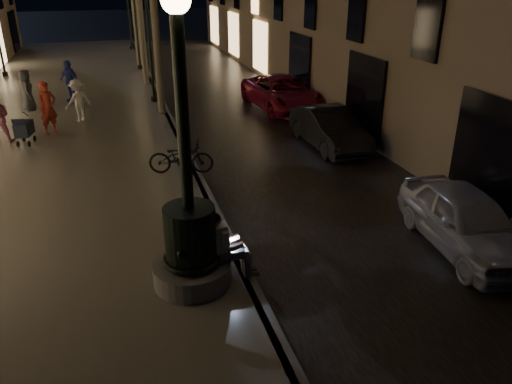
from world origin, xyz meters
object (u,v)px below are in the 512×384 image
object	(u,v)px
seated_man_laptop	(225,243)
pedestrian_dark	(27,90)
fountain_lamppost	(190,233)
car_second	(329,128)
lamp_curb_a	(175,58)
pedestrian_red	(48,108)
car_third	(282,93)
pedestrian_white	(78,101)
lamp_curb_c	(135,13)
car_front	(466,221)
pedestrian_blue	(70,81)
stroller	(24,129)
lamp_curb_d	(127,4)
bicycle	(181,157)
lamp_curb_b	(148,28)

from	to	relation	value
seated_man_laptop	pedestrian_dark	world-z (taller)	pedestrian_dark
fountain_lamppost	car_second	world-z (taller)	fountain_lamppost
lamp_curb_a	pedestrian_red	distance (m)	6.18
car_third	pedestrian_white	bearing A→B (deg)	177.75
car_third	lamp_curb_c	bearing A→B (deg)	112.47
car_front	pedestrian_blue	size ratio (longest dim) A/B	2.17
lamp_curb_a	fountain_lamppost	bearing A→B (deg)	-96.65
car_front	car_second	size ratio (longest dim) A/B	0.97
stroller	pedestrian_red	size ratio (longest dim) A/B	0.58
car_second	pedestrian_red	distance (m)	9.51
fountain_lamppost	car_third	size ratio (longest dim) A/B	1.08
seated_man_laptop	lamp_curb_d	bearing A→B (deg)	89.83
fountain_lamppost	stroller	bearing A→B (deg)	112.64
lamp_curb_a	bicycle	size ratio (longest dim) A/B	2.71
fountain_lamppost	lamp_curb_d	bearing A→B (deg)	88.66
stroller	car_third	size ratio (longest dim) A/B	0.21
lamp_curb_a	lamp_curb_b	xyz separation A→B (m)	(0.00, 8.00, 0.00)
lamp_curb_c	car_second	xyz separation A→B (m)	(4.97, -15.16, -2.60)
pedestrian_white	pedestrian_blue	world-z (taller)	pedestrian_blue
seated_man_laptop	lamp_curb_c	distance (m)	22.12
pedestrian_white	bicycle	world-z (taller)	pedestrian_white
fountain_lamppost	pedestrian_red	bearing A→B (deg)	107.09
pedestrian_red	bicycle	bearing A→B (deg)	-89.40
lamp_curb_b	lamp_curb_c	bearing A→B (deg)	90.00
lamp_curb_b	lamp_curb_d	size ratio (longest dim) A/B	1.00
fountain_lamppost	lamp_curb_b	bearing A→B (deg)	87.14
lamp_curb_b	pedestrian_red	bearing A→B (deg)	-136.41
fountain_lamppost	car_third	xyz separation A→B (m)	(5.83, 12.00, -0.54)
lamp_curb_c	pedestrian_blue	xyz separation A→B (m)	(-3.40, -7.00, -2.17)
lamp_curb_d	car_front	bearing A→B (deg)	-80.53
fountain_lamppost	car_second	size ratio (longest dim) A/B	1.34
pedestrian_dark	car_front	bearing A→B (deg)	-152.20
lamp_curb_a	pedestrian_white	bearing A→B (deg)	117.56
lamp_curb_c	stroller	distance (m)	13.75
lamp_curb_b	lamp_curb_c	world-z (taller)	same
car_third	stroller	bearing A→B (deg)	-169.00
lamp_curb_d	car_third	size ratio (longest dim) A/B	0.99
lamp_curb_a	lamp_curb_d	distance (m)	24.00
lamp_curb_d	car_third	distance (m)	18.89
stroller	pedestrian_white	size ratio (longest dim) A/B	0.67
lamp_curb_a	pedestrian_dark	world-z (taller)	lamp_curb_a
seated_man_laptop	pedestrian_white	size ratio (longest dim) A/B	0.86
lamp_curb_a	car_second	size ratio (longest dim) A/B	1.24
lamp_curb_c	lamp_curb_d	xyz separation A→B (m)	(0.00, 8.00, 0.00)
lamp_curb_b	pedestrian_blue	world-z (taller)	lamp_curb_b
lamp_curb_b	car_third	xyz separation A→B (m)	(5.13, -2.00, -2.56)
car_second	pedestrian_dark	world-z (taller)	pedestrian_dark
pedestrian_blue	bicycle	xyz separation A→B (m)	(3.30, -9.62, -0.40)
car_third	lamp_curb_d	bearing A→B (deg)	101.23
fountain_lamppost	pedestrian_blue	distance (m)	15.24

